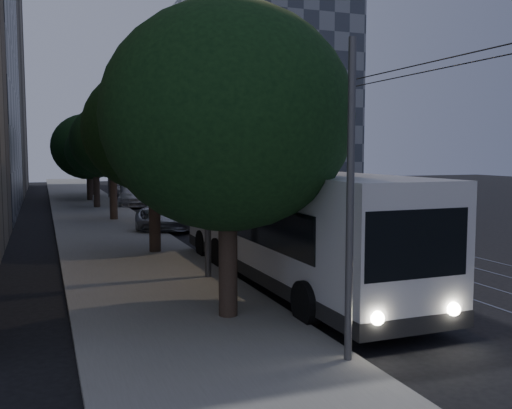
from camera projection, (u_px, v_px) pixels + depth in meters
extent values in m
plane|color=black|center=(338.00, 256.00, 21.74)|extent=(120.00, 120.00, 0.00)
cube|color=gray|center=(92.00, 211.00, 37.75)|extent=(5.00, 90.00, 0.15)
cube|color=gray|center=(205.00, 208.00, 40.48)|extent=(0.08, 90.00, 0.02)
cube|color=gray|center=(224.00, 207.00, 40.99)|extent=(0.08, 90.00, 0.02)
cube|color=gray|center=(245.00, 206.00, 41.53)|extent=(0.08, 90.00, 0.02)
cube|color=gray|center=(263.00, 206.00, 42.04)|extent=(0.08, 90.00, 0.02)
cylinder|color=black|center=(145.00, 128.00, 38.52)|extent=(0.02, 90.00, 0.02)
cylinder|color=black|center=(156.00, 128.00, 38.76)|extent=(0.02, 90.00, 0.02)
cylinder|color=#4E4E50|center=(350.00, 206.00, 10.29)|extent=(0.14, 0.14, 6.00)
cylinder|color=#4E4E50|center=(151.00, 171.00, 28.93)|extent=(0.14, 0.14, 6.00)
cylinder|color=#4E4E50|center=(108.00, 163.00, 47.57)|extent=(0.14, 0.14, 6.00)
cylinder|color=#4E4E50|center=(89.00, 160.00, 66.22)|extent=(0.14, 0.14, 6.00)
cube|color=#3A4049|center=(261.00, 93.00, 78.19)|extent=(22.00, 18.00, 24.00)
cube|color=#BABABC|center=(287.00, 222.00, 17.12)|extent=(2.85, 12.76, 3.02)
cube|color=black|center=(287.00, 266.00, 17.25)|extent=(2.89, 12.80, 0.37)
cube|color=black|center=(280.00, 215.00, 17.60)|extent=(2.88, 10.11, 1.11)
cube|color=black|center=(417.00, 244.00, 11.19)|extent=(2.41, 0.11, 1.38)
cube|color=black|center=(224.00, 198.00, 23.00)|extent=(2.21, 0.11, 1.06)
cube|color=#28F12E|center=(418.00, 196.00, 11.10)|extent=(1.70, 0.08, 0.34)
cube|color=gray|center=(251.00, 161.00, 19.92)|extent=(2.33, 2.36, 0.53)
sphere|color=white|center=(377.00, 318.00, 10.95)|extent=(0.28, 0.28, 0.28)
sphere|color=white|center=(454.00, 309.00, 11.58)|extent=(0.28, 0.28, 0.28)
cylinder|color=#4E4E50|center=(232.00, 136.00, 20.77)|extent=(0.06, 4.80, 2.15)
cylinder|color=#4E4E50|center=(248.00, 136.00, 20.99)|extent=(0.06, 4.80, 2.15)
cylinder|color=black|center=(306.00, 304.00, 12.99)|extent=(0.32, 1.06, 1.06)
cylinder|color=black|center=(403.00, 294.00, 13.90)|extent=(0.32, 1.06, 1.06)
cylinder|color=black|center=(219.00, 253.00, 19.40)|extent=(0.32, 1.06, 1.06)
cylinder|color=black|center=(289.00, 249.00, 20.31)|extent=(0.32, 1.06, 1.06)
cylinder|color=black|center=(203.00, 244.00, 21.30)|extent=(0.32, 1.06, 1.06)
cylinder|color=black|center=(268.00, 240.00, 22.21)|extent=(0.32, 1.06, 1.06)
imported|color=#ACAFB4|center=(171.00, 212.00, 29.62)|extent=(4.75, 6.80, 1.72)
imported|color=white|center=(161.00, 199.00, 38.30)|extent=(2.19, 4.65, 1.54)
imported|color=#BCBCC1|center=(133.00, 196.00, 41.67)|extent=(2.84, 5.51, 1.53)
imported|color=silver|center=(148.00, 194.00, 45.26)|extent=(2.19, 3.94, 1.23)
imported|color=silver|center=(129.00, 190.00, 50.60)|extent=(2.08, 3.75, 1.21)
cylinder|color=black|center=(228.00, 267.00, 13.29)|extent=(0.44, 0.44, 2.60)
ellipsoid|color=black|center=(227.00, 117.00, 12.97)|extent=(5.78, 5.78, 5.20)
cylinder|color=black|center=(155.00, 219.00, 21.88)|extent=(0.44, 0.44, 2.82)
ellipsoid|color=black|center=(153.00, 130.00, 21.57)|extent=(5.31, 5.31, 4.78)
cylinder|color=black|center=(113.00, 197.00, 32.30)|extent=(0.44, 0.44, 2.85)
ellipsoid|color=black|center=(112.00, 140.00, 32.00)|extent=(4.67, 4.67, 4.20)
cylinder|color=black|center=(97.00, 191.00, 39.44)|extent=(0.44, 0.44, 2.52)
ellipsoid|color=black|center=(96.00, 150.00, 39.18)|extent=(4.13, 4.13, 3.72)
cylinder|color=black|center=(90.00, 188.00, 45.28)|extent=(0.44, 0.44, 2.21)
ellipsoid|color=black|center=(88.00, 147.00, 44.98)|extent=(5.76, 5.76, 5.18)
cylinder|color=black|center=(91.00, 183.00, 50.43)|extent=(0.44, 0.44, 2.48)
ellipsoid|color=black|center=(90.00, 147.00, 50.14)|extent=(5.08, 5.08, 4.58)
cylinder|color=#4E4E50|center=(207.00, 95.00, 17.05)|extent=(0.20, 0.20, 11.37)
cylinder|color=#4E4E50|center=(121.00, 141.00, 40.46)|extent=(0.20, 0.20, 9.49)
cylinder|color=#4E4E50|center=(134.00, 79.00, 40.42)|extent=(2.09, 0.12, 0.12)
sphere|color=#FFCA8C|center=(148.00, 81.00, 40.76)|extent=(0.44, 0.44, 0.44)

